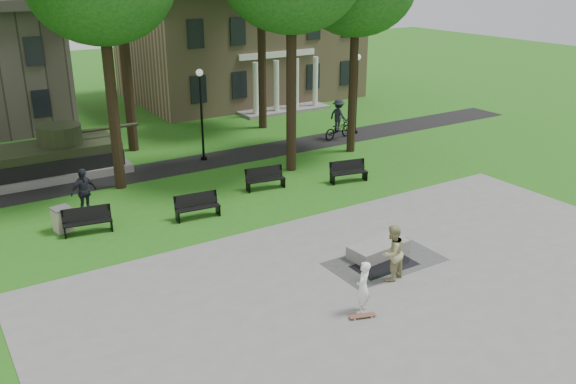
% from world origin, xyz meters
% --- Properties ---
extents(ground, '(120.00, 120.00, 0.00)m').
position_xyz_m(ground, '(0.00, 0.00, 0.00)').
color(ground, '#246317').
rests_on(ground, ground).
extents(plaza, '(22.00, 16.00, 0.02)m').
position_xyz_m(plaza, '(0.00, -5.00, 0.01)').
color(plaza, gray).
rests_on(plaza, ground).
extents(footpath, '(44.00, 2.60, 0.01)m').
position_xyz_m(footpath, '(0.00, 12.00, 0.01)').
color(footpath, black).
rests_on(footpath, ground).
extents(building_right, '(17.00, 12.00, 8.60)m').
position_xyz_m(building_right, '(10.00, 26.00, 4.34)').
color(building_right, '#9E8460').
rests_on(building_right, ground).
extents(lamp_mid, '(0.36, 0.36, 4.73)m').
position_xyz_m(lamp_mid, '(0.50, 12.30, 2.79)').
color(lamp_mid, black).
rests_on(lamp_mid, ground).
extents(lamp_right, '(0.36, 0.36, 4.73)m').
position_xyz_m(lamp_right, '(10.50, 12.30, 2.79)').
color(lamp_right, black).
rests_on(lamp_right, ground).
extents(tank_monument, '(7.45, 3.40, 2.40)m').
position_xyz_m(tank_monument, '(-6.46, 14.00, 0.86)').
color(tank_monument, gray).
rests_on(tank_monument, ground).
extents(puddle, '(2.20, 1.20, 0.00)m').
position_xyz_m(puddle, '(0.62, -1.92, 0.02)').
color(puddle, black).
rests_on(puddle, plaza).
extents(concrete_block, '(2.28, 1.19, 0.45)m').
position_xyz_m(concrete_block, '(0.96, -1.19, 0.24)').
color(concrete_block, gray).
rests_on(concrete_block, plaza).
extents(skateboard, '(0.80, 0.44, 0.07)m').
position_xyz_m(skateboard, '(-2.07, -4.07, 0.06)').
color(skateboard, brown).
rests_on(skateboard, plaza).
extents(skateboarder, '(0.71, 0.64, 1.62)m').
position_xyz_m(skateboarder, '(-1.88, -3.81, 0.83)').
color(skateboarder, white).
rests_on(skateboarder, plaza).
extents(friend_watching, '(1.06, 0.90, 1.89)m').
position_xyz_m(friend_watching, '(0.16, -2.74, 0.96)').
color(friend_watching, tan).
rests_on(friend_watching, plaza).
extents(pedestrian_walker, '(1.24, 0.82, 1.96)m').
position_xyz_m(pedestrian_walker, '(-6.71, 8.11, 0.98)').
color(pedestrian_walker, '#20202B').
rests_on(pedestrian_walker, ground).
extents(cyclist, '(2.26, 1.33, 2.33)m').
position_xyz_m(cyclist, '(8.92, 11.89, 0.95)').
color(cyclist, black).
rests_on(cyclist, ground).
extents(park_bench_0, '(1.85, 0.83, 1.00)m').
position_xyz_m(park_bench_0, '(-7.14, 6.23, 0.52)').
color(park_bench_0, black).
rests_on(park_bench_0, ground).
extents(park_bench_1, '(1.84, 0.70, 1.00)m').
position_xyz_m(park_bench_1, '(-3.00, 5.37, 0.52)').
color(park_bench_1, black).
rests_on(park_bench_1, ground).
extents(park_bench_2, '(1.85, 0.78, 1.00)m').
position_xyz_m(park_bench_2, '(1.01, 6.84, 0.52)').
color(park_bench_2, black).
rests_on(park_bench_2, ground).
extents(park_bench_3, '(1.85, 0.87, 1.00)m').
position_xyz_m(park_bench_3, '(4.81, 5.61, 0.52)').
color(park_bench_3, black).
rests_on(park_bench_3, ground).
extents(trash_bin, '(0.77, 0.77, 0.96)m').
position_xyz_m(trash_bin, '(-7.90, 6.90, 0.49)').
color(trash_bin, '#BDB59C').
rests_on(trash_bin, ground).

